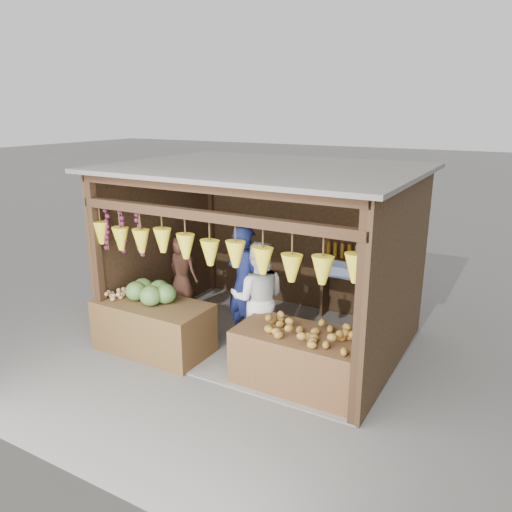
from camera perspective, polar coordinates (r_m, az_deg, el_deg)
The scene contains 12 objects.
ground at distance 7.88m, azimuth 0.92°, elevation -9.32°, with size 80.00×80.00×0.00m, color #514F49.
stall_structure at distance 7.29m, azimuth 0.59°, elevation 2.47°, with size 4.30×3.30×2.66m.
back_shelf at distance 8.28m, azimuth 11.66°, elevation -1.86°, with size 1.25×0.32×1.32m.
counter_left at distance 7.51m, azimuth -11.63°, elevation -7.90°, with size 1.69×0.85×0.75m, color #4F341A.
counter_right at distance 6.50m, azimuth 5.25°, elevation -11.73°, with size 1.71×0.85×0.73m, color #4D3219.
stool at distance 8.58m, azimuth -8.21°, elevation -6.10°, with size 0.35×0.35×0.32m, color black.
man_standing at distance 7.48m, azimuth -1.29°, elevation -3.21°, with size 0.66×0.44×1.82m, color #151D50.
woman_standing at distance 7.13m, azimuth 0.26°, elevation -4.86°, with size 0.81×0.63×1.68m, color white.
vendor_seated at distance 8.33m, azimuth -8.41°, elevation -1.46°, with size 0.55×0.36×1.13m, color brown.
melon_pile at distance 7.40m, azimuth -12.05°, elevation -3.85°, with size 1.00×0.50×0.32m, color #184813, non-canonical shape.
tanfruit_pile at distance 7.68m, azimuth -15.61°, elevation -4.09°, with size 0.34×0.40×0.13m, color #9E7949, non-canonical shape.
mango_pile at distance 6.22m, azimuth 5.86°, elevation -8.23°, with size 1.40×0.64×0.22m, color #AF3817, non-canonical shape.
Camera 1 is at (3.39, -6.23, 3.43)m, focal length 35.00 mm.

